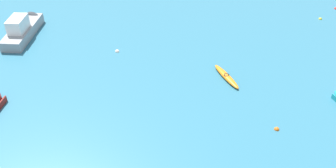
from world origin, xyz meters
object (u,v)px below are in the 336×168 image
motor_launch_grey_near_camera (24,27)px  mooring_buoy_far_field (320,19)px  mooring_buoy_midfield (277,129)px  mooring_buoy_trailing (336,9)px  mooring_buoy_between_boats_right (117,52)px  kayak_orange_foreground_center (226,76)px

motor_launch_grey_near_camera → mooring_buoy_far_field: 27.81m
mooring_buoy_midfield → mooring_buoy_trailing: size_ratio=0.77×
motor_launch_grey_near_camera → mooring_buoy_between_boats_right: (7.77, -4.84, -0.67)m
mooring_buoy_midfield → mooring_buoy_trailing: bearing=47.9°
mooring_buoy_midfield → mooring_buoy_between_boats_right: mooring_buoy_between_boats_right is taller
mooring_buoy_midfield → mooring_buoy_between_boats_right: 14.65m
motor_launch_grey_near_camera → mooring_buoy_midfield: (16.67, -16.48, -0.67)m
mooring_buoy_trailing → mooring_buoy_between_boats_right: size_ratio=1.20×
mooring_buoy_midfield → mooring_buoy_trailing: mooring_buoy_trailing is taller
mooring_buoy_far_field → mooring_buoy_between_boats_right: 19.96m
kayak_orange_foreground_center → mooring_buoy_trailing: kayak_orange_foreground_center is taller
kayak_orange_foreground_center → mooring_buoy_trailing: bearing=31.5°
mooring_buoy_midfield → mooring_buoy_between_boats_right: size_ratio=0.92×
kayak_orange_foreground_center → mooring_buoy_far_field: kayak_orange_foreground_center is taller
kayak_orange_foreground_center → mooring_buoy_midfield: bearing=-78.4°
mooring_buoy_trailing → mooring_buoy_far_field: bearing=-148.0°
motor_launch_grey_near_camera → mooring_buoy_trailing: (30.46, -1.20, -0.67)m
motor_launch_grey_near_camera → kayak_orange_foreground_center: motor_launch_grey_near_camera is taller
motor_launch_grey_near_camera → kayak_orange_foreground_center: bearing=-34.0°
mooring_buoy_far_field → mooring_buoy_between_boats_right: bearing=-174.6°
motor_launch_grey_near_camera → kayak_orange_foreground_center: size_ratio=1.97×
mooring_buoy_between_boats_right → motor_launch_grey_near_camera: bearing=148.1°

